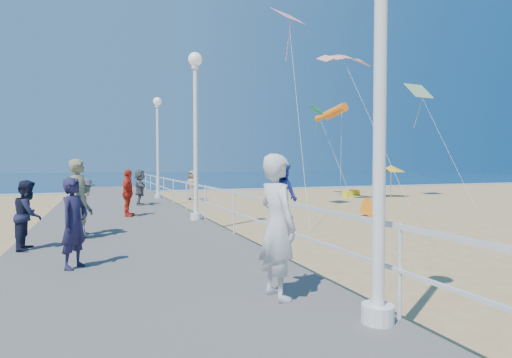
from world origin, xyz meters
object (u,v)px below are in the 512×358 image
object	(u,v)px
lamp_post_far	(158,136)
spectator_2	(84,206)
lamp_post_mid	(196,118)
spectator_7	(28,215)
spectator_5	(140,187)
box_kite	(370,209)
spectator_3	(128,193)
beach_umbrella	(391,169)
beach_walker_c	(192,185)
beach_walker_b	(379,180)
lamp_post_near	(381,25)
beach_walker_a	(276,183)
woman_holding_toddler	(277,226)
spectator_6	(79,199)
spectator_0	(74,223)
toddler_held	(283,197)
beach_chair_right	(354,192)
beach_chair_left	(348,194)

from	to	relation	value
lamp_post_far	spectator_2	bearing A→B (deg)	-106.65
lamp_post_mid	spectator_7	xyz separation A→B (m)	(-4.25, -3.20, -2.54)
spectator_5	box_kite	xyz separation A→B (m)	(8.98, -4.18, -0.88)
spectator_3	beach_umbrella	xyz separation A→B (m)	(17.34, 7.47, 0.71)
lamp_post_mid	box_kite	distance (m)	8.54
lamp_post_mid	spectator_2	size ratio (longest dim) A/B	3.72
spectator_7	beach_walker_c	size ratio (longest dim) A/B	0.79
beach_walker_b	beach_walker_c	distance (m)	18.02
beach_walker_c	beach_umbrella	world-z (taller)	beach_umbrella
lamp_post_near	beach_umbrella	xyz separation A→B (m)	(15.35, 18.07, -1.75)
lamp_post_near	beach_walker_a	xyz separation A→B (m)	(10.01, 24.96, -2.95)
lamp_post_near	lamp_post_far	size ratio (longest dim) A/B	1.00
woman_holding_toddler	spectator_6	size ratio (longest dim) A/B	1.00
spectator_0	spectator_5	size ratio (longest dim) A/B	0.99
lamp_post_far	toddler_held	bearing A→B (deg)	-91.86
beach_umbrella	spectator_0	bearing A→B (deg)	-142.51
lamp_post_far	spectator_0	distance (m)	14.80
lamp_post_near	beach_umbrella	size ratio (longest dim) A/B	2.49
toddler_held	spectator_6	xyz separation A→B (m)	(-2.77, 5.37, -0.37)
lamp_post_near	spectator_0	world-z (taller)	lamp_post_near
beach_umbrella	beach_chair_right	world-z (taller)	beach_umbrella
lamp_post_far	beach_chair_left	xyz separation A→B (m)	(12.51, 0.86, -3.46)
spectator_0	beach_walker_a	distance (m)	25.00
woman_holding_toddler	toddler_held	distance (m)	0.43
beach_umbrella	beach_chair_right	bearing A→B (deg)	121.98
lamp_post_far	beach_walker_c	bearing A→B (deg)	48.24
lamp_post_mid	spectator_0	size ratio (longest dim) A/B	3.47
toddler_held	beach_chair_right	bearing A→B (deg)	-43.82
spectator_0	spectator_5	world-z (taller)	spectator_5
spectator_0	spectator_7	distance (m)	2.24
spectator_2	spectator_6	world-z (taller)	spectator_6
spectator_3	lamp_post_far	bearing A→B (deg)	3.23
spectator_7	spectator_0	bearing A→B (deg)	-149.54
spectator_5	lamp_post_far	bearing A→B (deg)	-13.36
lamp_post_near	woman_holding_toddler	world-z (taller)	lamp_post_near
beach_walker_a	beach_chair_right	bearing A→B (deg)	-67.36
lamp_post_mid	spectator_5	bearing A→B (deg)	102.77
spectator_0	box_kite	size ratio (longest dim) A/B	2.56
beach_chair_left	woman_holding_toddler	bearing A→B (deg)	-126.72
toddler_held	beach_chair_right	world-z (taller)	toddler_held
lamp_post_near	spectator_3	distance (m)	11.06
spectator_3	spectator_0	bearing A→B (deg)	-172.42
toddler_held	spectator_3	world-z (taller)	toddler_held
spectator_2	spectator_5	distance (m)	7.54
beach_chair_left	spectator_0	bearing A→B (deg)	-136.29
spectator_6	beach_chair_left	xyz separation A→B (m)	(15.82, 12.18, -1.15)
beach_umbrella	spectator_7	bearing A→B (deg)	-147.96
spectator_0	box_kite	bearing A→B (deg)	-25.38
beach_walker_a	beach_chair_right	xyz separation A→B (m)	(3.98, -4.72, -0.52)
spectator_2	spectator_5	bearing A→B (deg)	0.75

